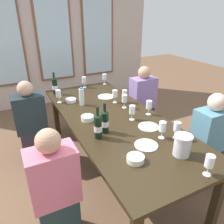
# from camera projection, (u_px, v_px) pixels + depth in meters

# --- Properties ---
(ground_plane) EXTENTS (12.00, 12.00, 0.00)m
(ground_plane) POSITION_uv_depth(u_px,v_px,m) (113.00, 167.00, 2.85)
(ground_plane) COLOR brown
(back_wall_with_windows) EXTENTS (4.24, 0.10, 2.90)m
(back_wall_with_windows) POSITION_uv_depth(u_px,v_px,m) (54.00, 33.00, 4.35)
(back_wall_with_windows) COLOR #C2B0A4
(back_wall_with_windows) RESTS_ON ground
(dining_table) EXTENTS (1.04, 2.55, 0.74)m
(dining_table) POSITION_uv_depth(u_px,v_px,m) (113.00, 122.00, 2.56)
(dining_table) COLOR #2E2313
(dining_table) RESTS_ON ground
(white_plate_0) EXTENTS (0.22, 0.22, 0.01)m
(white_plate_0) POSITION_uv_depth(u_px,v_px,m) (147.00, 145.00, 2.00)
(white_plate_0) COLOR white
(white_plate_0) RESTS_ON dining_table
(white_plate_1) EXTENTS (0.23, 0.23, 0.01)m
(white_plate_1) POSITION_uv_depth(u_px,v_px,m) (106.00, 97.00, 3.11)
(white_plate_1) COLOR white
(white_plate_1) RESTS_ON dining_table
(white_plate_2) EXTENTS (0.22, 0.22, 0.01)m
(white_plate_2) POSITION_uv_depth(u_px,v_px,m) (149.00, 127.00, 2.31)
(white_plate_2) COLOR white
(white_plate_2) RESTS_ON dining_table
(metal_pitcher) EXTENTS (0.16, 0.16, 0.19)m
(metal_pitcher) POSITION_uv_depth(u_px,v_px,m) (182.00, 145.00, 1.83)
(metal_pitcher) COLOR silver
(metal_pitcher) RESTS_ON dining_table
(wine_bottle_0) EXTENTS (0.08, 0.08, 0.32)m
(wine_bottle_0) POSITION_uv_depth(u_px,v_px,m) (105.00, 121.00, 2.17)
(wine_bottle_0) COLOR black
(wine_bottle_0) RESTS_ON dining_table
(wine_bottle_1) EXTENTS (0.08, 0.08, 0.33)m
(wine_bottle_1) POSITION_uv_depth(u_px,v_px,m) (98.00, 126.00, 2.07)
(wine_bottle_1) COLOR black
(wine_bottle_1) RESTS_ON dining_table
(wine_bottle_2) EXTENTS (0.08, 0.08, 0.32)m
(wine_bottle_2) POSITION_uv_depth(u_px,v_px,m) (55.00, 86.00, 3.18)
(wine_bottle_2) COLOR black
(wine_bottle_2) RESTS_ON dining_table
(tasting_bowl_0) EXTENTS (0.15, 0.15, 0.05)m
(tasting_bowl_0) POSITION_uv_depth(u_px,v_px,m) (135.00, 159.00, 1.78)
(tasting_bowl_0) COLOR white
(tasting_bowl_0) RESTS_ON dining_table
(tasting_bowl_1) EXTENTS (0.14, 0.14, 0.05)m
(tasting_bowl_1) POSITION_uv_depth(u_px,v_px,m) (71.00, 100.00, 2.94)
(tasting_bowl_1) COLOR white
(tasting_bowl_1) RESTS_ON dining_table
(tasting_bowl_2) EXTENTS (0.14, 0.14, 0.05)m
(tasting_bowl_2) POSITION_uv_depth(u_px,v_px,m) (87.00, 118.00, 2.45)
(tasting_bowl_2) COLOR white
(tasting_bowl_2) RESTS_ON dining_table
(water_bottle) EXTENTS (0.06, 0.06, 0.24)m
(water_bottle) POSITION_uv_depth(u_px,v_px,m) (82.00, 97.00, 2.81)
(water_bottle) COLOR white
(water_bottle) RESTS_ON dining_table
(wine_glass_0) EXTENTS (0.07, 0.07, 0.17)m
(wine_glass_0) POSITION_uv_depth(u_px,v_px,m) (177.00, 128.00, 2.06)
(wine_glass_0) COLOR white
(wine_glass_0) RESTS_ON dining_table
(wine_glass_1) EXTENTS (0.07, 0.07, 0.17)m
(wine_glass_1) POSITION_uv_depth(u_px,v_px,m) (132.00, 110.00, 2.42)
(wine_glass_1) COLOR white
(wine_glass_1) RESTS_ON dining_table
(wine_glass_2) EXTENTS (0.07, 0.07, 0.17)m
(wine_glass_2) POSITION_uv_depth(u_px,v_px,m) (84.00, 80.00, 3.45)
(wine_glass_2) COLOR white
(wine_glass_2) RESTS_ON dining_table
(wine_glass_3) EXTENTS (0.07, 0.07, 0.17)m
(wine_glass_3) POSITION_uv_depth(u_px,v_px,m) (124.00, 99.00, 2.72)
(wine_glass_3) COLOR white
(wine_glass_3) RESTS_ON dining_table
(wine_glass_4) EXTENTS (0.07, 0.07, 0.17)m
(wine_glass_4) POSITION_uv_depth(u_px,v_px,m) (210.00, 162.00, 1.60)
(wine_glass_4) COLOR white
(wine_glass_4) RESTS_ON dining_table
(wine_glass_5) EXTENTS (0.07, 0.07, 0.17)m
(wine_glass_5) POSITION_uv_depth(u_px,v_px,m) (149.00, 105.00, 2.55)
(wine_glass_5) COLOR white
(wine_glass_5) RESTS_ON dining_table
(wine_glass_6) EXTENTS (0.07, 0.07, 0.17)m
(wine_glass_6) POSITION_uv_depth(u_px,v_px,m) (162.00, 127.00, 2.07)
(wine_glass_6) COLOR white
(wine_glass_6) RESTS_ON dining_table
(wine_glass_7) EXTENTS (0.07, 0.07, 0.17)m
(wine_glass_7) POSITION_uv_depth(u_px,v_px,m) (115.00, 94.00, 2.88)
(wine_glass_7) COLOR white
(wine_glass_7) RESTS_ON dining_table
(wine_glass_8) EXTENTS (0.07, 0.07, 0.17)m
(wine_glass_8) POSITION_uv_depth(u_px,v_px,m) (125.00, 94.00, 2.88)
(wine_glass_8) COLOR white
(wine_glass_8) RESTS_ON dining_table
(wine_glass_9) EXTENTS (0.07, 0.07, 0.17)m
(wine_glass_9) POSITION_uv_depth(u_px,v_px,m) (104.00, 77.00, 3.60)
(wine_glass_9) COLOR white
(wine_glass_9) RESTS_ON dining_table
(wine_glass_10) EXTENTS (0.07, 0.07, 0.17)m
(wine_glass_10) POSITION_uv_depth(u_px,v_px,m) (58.00, 94.00, 2.88)
(wine_glass_10) COLOR white
(wine_glass_10) RESTS_ON dining_table
(seated_person_0) EXTENTS (0.38, 0.24, 1.11)m
(seated_person_0) POSITION_uv_depth(u_px,v_px,m) (32.00, 125.00, 2.81)
(seated_person_0) COLOR #322B35
(seated_person_0) RESTS_ON ground
(seated_person_1) EXTENTS (0.38, 0.24, 1.11)m
(seated_person_1) POSITION_uv_depth(u_px,v_px,m) (142.00, 102.00, 3.48)
(seated_person_1) COLOR #2B263C
(seated_person_1) RESTS_ON ground
(seated_person_2) EXTENTS (0.38, 0.24, 1.11)m
(seated_person_2) POSITION_uv_depth(u_px,v_px,m) (56.00, 192.00, 1.77)
(seated_person_2) COLOR #243939
(seated_person_2) RESTS_ON ground
(seated_person_3) EXTENTS (0.38, 0.24, 1.11)m
(seated_person_3) POSITION_uv_depth(u_px,v_px,m) (208.00, 143.00, 2.43)
(seated_person_3) COLOR #2C2A36
(seated_person_3) RESTS_ON ground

